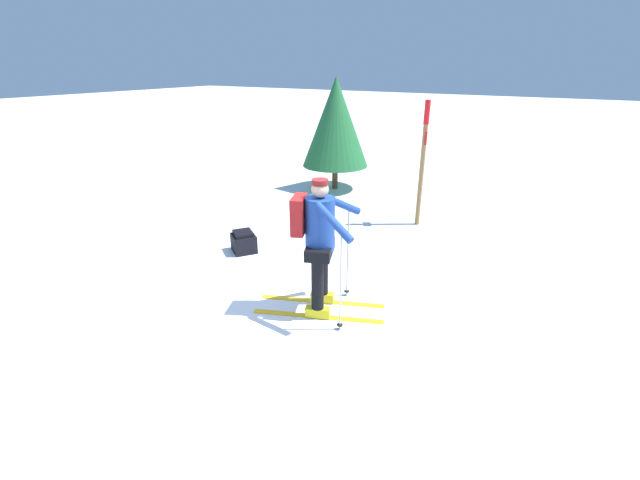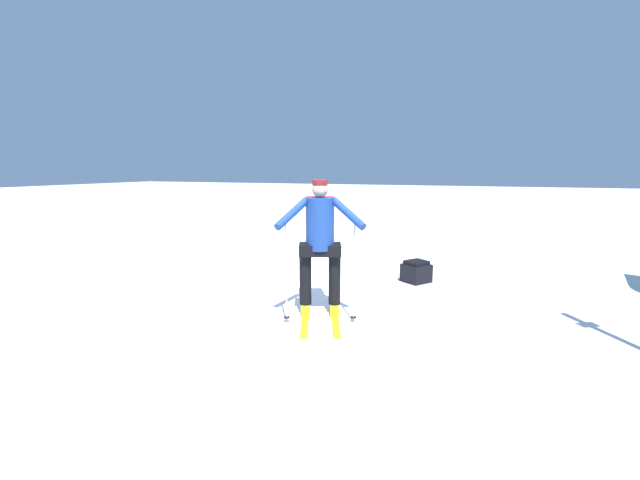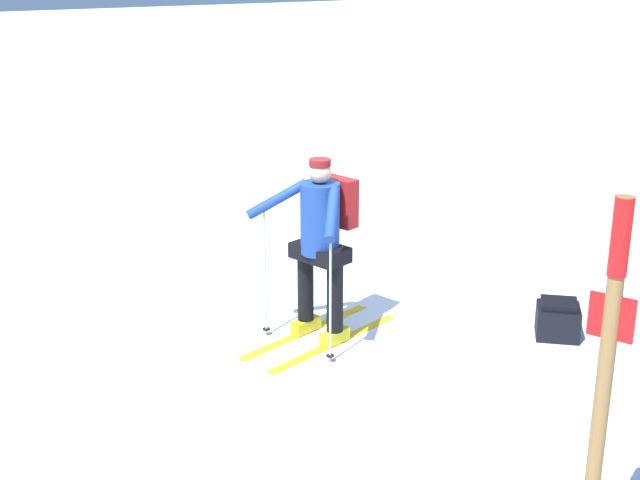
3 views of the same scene
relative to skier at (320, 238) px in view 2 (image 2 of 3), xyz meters
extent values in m
plane|color=white|center=(-0.20, 0.47, -0.98)|extent=(80.00, 80.00, 0.00)
cube|color=gold|center=(0.18, 0.05, -0.98)|extent=(0.68, 1.55, 0.01)
cube|color=yellow|center=(0.18, 0.05, -0.91)|extent=(0.21, 0.32, 0.12)
cylinder|color=black|center=(0.18, 0.05, -0.50)|extent=(0.15, 0.15, 0.71)
cube|color=gold|center=(-0.16, -0.08, -0.98)|extent=(0.68, 1.55, 0.01)
cube|color=yellow|center=(-0.16, -0.08, -0.91)|extent=(0.21, 0.32, 0.12)
cylinder|color=black|center=(-0.16, -0.08, -0.50)|extent=(0.15, 0.15, 0.71)
cube|color=black|center=(0.01, -0.02, -0.15)|extent=(0.59, 0.47, 0.14)
cylinder|color=navy|center=(0.01, -0.02, 0.18)|extent=(0.35, 0.35, 0.64)
sphere|color=tan|center=(0.01, -0.02, 0.60)|extent=(0.20, 0.20, 0.20)
cylinder|color=maroon|center=(0.01, -0.02, 0.68)|extent=(0.19, 0.19, 0.06)
cube|color=maroon|center=(-0.08, 0.21, 0.28)|extent=(0.38, 0.27, 0.44)
cylinder|color=#B2B7BC|center=(0.49, -0.15, -0.36)|extent=(0.02, 0.02, 1.25)
cylinder|color=black|center=(0.49, -0.15, -0.92)|extent=(0.07, 0.07, 0.01)
cylinder|color=navy|center=(0.39, -0.09, 0.33)|extent=(0.53, 0.36, 0.36)
cylinder|color=#B2B7BC|center=(-0.26, -0.44, -0.36)|extent=(0.02, 0.02, 1.25)
cylinder|color=black|center=(-0.26, -0.44, -0.92)|extent=(0.07, 0.07, 0.01)
cylinder|color=navy|center=(-0.22, -0.33, 0.33)|extent=(0.25, 0.57, 0.36)
cube|color=black|center=(0.91, 1.99, -0.84)|extent=(0.52, 0.53, 0.29)
cube|color=black|center=(0.91, 1.99, -0.66)|extent=(0.43, 0.43, 0.06)
camera|label=1|loc=(-4.03, -2.41, 1.94)|focal=24.00mm
camera|label=2|loc=(1.89, -4.89, 0.86)|focal=24.00mm
camera|label=3|loc=(6.79, -3.21, 2.54)|focal=50.00mm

